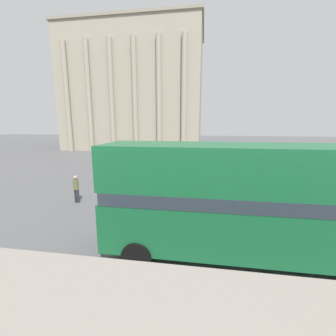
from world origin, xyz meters
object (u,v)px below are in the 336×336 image
(car_navy, at_px, (134,174))
(pedestrian_red, at_px, (154,151))
(traffic_light_near, at_px, (161,173))
(pedestrian_white, at_px, (176,157))
(plaza_building_left, at_px, (136,92))
(traffic_light_mid, at_px, (249,161))
(double_decker_bus, at_px, (253,199))
(car_black, at_px, (289,160))
(pedestrian_olive, at_px, (76,187))

(car_navy, relative_size, pedestrian_red, 2.41)
(car_navy, bearing_deg, traffic_light_near, -22.47)
(pedestrian_red, height_order, pedestrian_white, pedestrian_white)
(plaza_building_left, relative_size, traffic_light_mid, 8.25)
(double_decker_bus, bearing_deg, traffic_light_near, 132.75)
(plaza_building_left, xyz_separation_m, pedestrian_red, (6.64, -13.56, -10.73))
(car_black, bearing_deg, pedestrian_white, -88.31)
(traffic_light_near, distance_m, car_navy, 7.85)
(traffic_light_near, xyz_separation_m, traffic_light_mid, (5.89, 6.12, -0.18))
(double_decker_bus, distance_m, pedestrian_white, 19.77)
(plaza_building_left, xyz_separation_m, car_navy, (8.26, -28.84, -11.04))
(plaza_building_left, distance_m, pedestrian_red, 18.53)
(double_decker_bus, xyz_separation_m, traffic_light_near, (-4.11, 3.99, -0.05))
(plaza_building_left, relative_size, pedestrian_red, 15.70)
(plaza_building_left, height_order, car_navy, plaza_building_left)
(car_black, distance_m, pedestrian_olive, 24.73)
(car_black, xyz_separation_m, pedestrian_red, (-18.04, 4.67, 0.31))
(plaza_building_left, relative_size, car_navy, 6.52)
(plaza_building_left, bearing_deg, pedestrian_red, -63.93)
(car_black, height_order, pedestrian_red, pedestrian_red)
(car_black, height_order, pedestrian_olive, pedestrian_olive)
(double_decker_bus, bearing_deg, traffic_light_mid, 76.86)
(car_black, distance_m, pedestrian_red, 18.63)
(car_black, height_order, pedestrian_white, pedestrian_white)
(pedestrian_red, relative_size, pedestrian_white, 0.98)
(traffic_light_near, xyz_separation_m, pedestrian_white, (-0.95, 15.07, -1.34))
(pedestrian_red, bearing_deg, traffic_light_mid, -69.45)
(pedestrian_red, distance_m, pedestrian_olive, 21.12)
(pedestrian_white, bearing_deg, double_decker_bus, 18.65)
(double_decker_bus, bearing_deg, pedestrian_olive, 150.52)
(plaza_building_left, height_order, pedestrian_olive, plaza_building_left)
(plaza_building_left, bearing_deg, pedestrian_olive, -79.85)
(traffic_light_mid, relative_size, car_navy, 0.79)
(plaza_building_left, bearing_deg, car_navy, -74.02)
(pedestrian_red, bearing_deg, double_decker_bus, -84.73)
(car_black, bearing_deg, car_navy, -64.86)
(double_decker_bus, distance_m, traffic_light_near, 5.72)
(traffic_light_mid, distance_m, pedestrian_white, 11.33)
(traffic_light_mid, bearing_deg, pedestrian_white, 127.40)
(pedestrian_olive, bearing_deg, car_black, 36.45)
(car_navy, distance_m, pedestrian_olive, 6.20)
(traffic_light_near, relative_size, pedestrian_red, 2.07)
(car_black, xyz_separation_m, pedestrian_olive, (-18.46, -16.45, 0.34))
(double_decker_bus, height_order, traffic_light_near, double_decker_bus)
(plaza_building_left, relative_size, car_black, 6.52)
(pedestrian_red, xyz_separation_m, pedestrian_white, (4.35, -6.94, 0.02))
(traffic_light_near, relative_size, traffic_light_mid, 1.09)
(plaza_building_left, bearing_deg, traffic_light_mid, -58.81)
(double_decker_bus, relative_size, car_black, 2.55)
(car_black, bearing_deg, double_decker_bus, -29.74)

